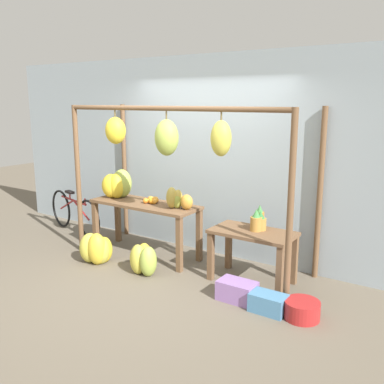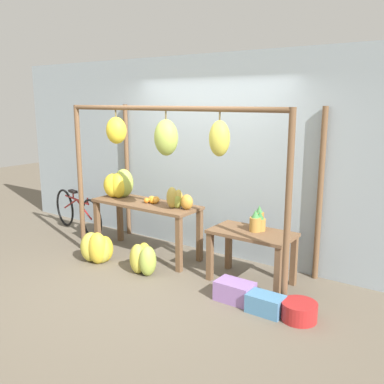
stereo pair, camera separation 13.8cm
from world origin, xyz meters
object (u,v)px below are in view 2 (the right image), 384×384
at_px(parked_bicycle, 77,212).
at_px(papaya_pile, 178,199).
at_px(banana_pile_ground_right, 143,259).
at_px(fruit_crate_purple, 265,304).
at_px(pineapple_cluster, 258,221).
at_px(fruit_crate_white, 235,291).
at_px(blue_bucket, 299,311).
at_px(banana_pile_ground_left, 98,248).
at_px(banana_pile_on_table, 119,185).
at_px(orange_pile, 153,200).

xyz_separation_m(parked_bicycle, papaya_pile, (2.23, -0.15, 0.55)).
distance_m(banana_pile_ground_right, fruit_crate_purple, 1.74).
distance_m(pineapple_cluster, fruit_crate_white, 0.92).
distance_m(banana_pile_ground_right, blue_bucket, 2.08).
bearing_deg(parked_bicycle, banana_pile_ground_left, -29.95).
xyz_separation_m(banana_pile_ground_right, blue_bucket, (2.08, 0.02, -0.10)).
relative_size(banana_pile_ground_right, papaya_pile, 1.03).
xyz_separation_m(banana_pile_ground_left, papaya_pile, (0.93, 0.60, 0.69)).
distance_m(fruit_crate_white, blue_bucket, 0.74).
distance_m(parked_bicycle, fruit_crate_purple, 3.89).
xyz_separation_m(fruit_crate_white, blue_bucket, (0.74, 0.01, -0.02)).
bearing_deg(banana_pile_on_table, banana_pile_ground_left, -73.71).
xyz_separation_m(papaya_pile, fruit_crate_purple, (1.59, -0.59, -0.79)).
relative_size(banana_pile_ground_left, parked_bicycle, 0.30).
xyz_separation_m(pineapple_cluster, banana_pile_ground_left, (-2.05, -0.71, -0.56)).
distance_m(banana_pile_on_table, blue_bucket, 3.21).
relative_size(parked_bicycle, papaya_pile, 3.89).
relative_size(banana_pile_on_table, fruit_crate_purple, 1.29).
relative_size(orange_pile, fruit_crate_purple, 0.52).
bearing_deg(fruit_crate_white, banana_pile_ground_right, -179.62).
relative_size(banana_pile_on_table, parked_bicycle, 0.30).
bearing_deg(banana_pile_ground_right, blue_bucket, 0.47).
xyz_separation_m(blue_bucket, papaya_pile, (-1.93, 0.53, 0.80)).
bearing_deg(papaya_pile, fruit_crate_white, -24.23).
distance_m(orange_pile, blue_bucket, 2.58).
bearing_deg(banana_pile_ground_right, parked_bicycle, 161.62).
xyz_separation_m(fruit_crate_white, parked_bicycle, (-3.42, 0.68, 0.23)).
height_order(banana_pile_ground_left, blue_bucket, banana_pile_ground_left).
distance_m(orange_pile, pineapple_cluster, 1.60).
bearing_deg(orange_pile, banana_pile_ground_right, -60.75).
height_order(banana_pile_on_table, banana_pile_ground_right, banana_pile_on_table).
height_order(banana_pile_ground_right, papaya_pile, papaya_pile).
bearing_deg(pineapple_cluster, orange_pile, -177.60).
bearing_deg(parked_bicycle, banana_pile_on_table, -5.78).
distance_m(blue_bucket, fruit_crate_purple, 0.35).
distance_m(orange_pile, fruit_crate_white, 1.90).
bearing_deg(fruit_crate_white, pineapple_cluster, 95.83).
bearing_deg(pineapple_cluster, papaya_pile, -174.29).
relative_size(pineapple_cluster, parked_bicycle, 0.19).
height_order(pineapple_cluster, banana_pile_ground_right, pineapple_cluster).
bearing_deg(pineapple_cluster, parked_bicycle, 179.40).
xyz_separation_m(orange_pile, fruit_crate_white, (1.67, -0.58, -0.70)).
bearing_deg(parked_bicycle, papaya_pile, -3.78).
relative_size(orange_pile, fruit_crate_white, 0.47).
bearing_deg(banana_pile_ground_left, papaya_pile, 32.81).
distance_m(banana_pile_ground_right, fruit_crate_white, 1.34).
xyz_separation_m(blue_bucket, parked_bicycle, (-4.16, 0.67, 0.25)).
xyz_separation_m(banana_pile_ground_right, fruit_crate_white, (1.34, 0.01, -0.08)).
distance_m(banana_pile_on_table, parked_bicycle, 1.27).
bearing_deg(fruit_crate_purple, parked_bicycle, 169.06).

